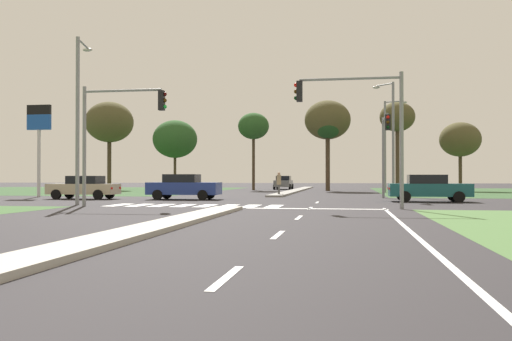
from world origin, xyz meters
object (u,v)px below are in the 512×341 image
car_beige_near (84,187)px  treeline_seventh (460,140)px  traffic_signal_far_right (385,141)px  pedestrian_at_median (279,181)px  street_lamp_fourth (387,141)px  treeline_sixth (397,118)px  street_lamp_second (79,111)px  street_lamp_third (391,132)px  treeline_near (109,122)px  car_blue_second (184,187)px  treeline_fifth (328,120)px  treeline_fourth (328,127)px  traffic_signal_near_left (113,124)px  treeline_third (254,127)px  treeline_second (175,139)px  car_teal_third (429,188)px  traffic_signal_near_right (363,115)px  car_grey_fourth (283,182)px  fuel_price_totem (39,130)px

car_beige_near → treeline_seventh: size_ratio=0.64×
traffic_signal_far_right → pedestrian_at_median: size_ratio=3.29×
street_lamp_fourth → treeline_sixth: (1.29, 4.23, 2.57)m
street_lamp_second → street_lamp_third: street_lamp_second is taller
treeline_near → treeline_seventh: bearing=-0.1°
car_blue_second → street_lamp_second: (-3.48, -7.37, 4.08)m
treeline_fifth → car_beige_near: bearing=-121.4°
street_lamp_third → treeline_fourth: 15.62m
traffic_signal_near_left → street_lamp_fourth: bearing=61.2°
traffic_signal_near_left → treeline_third: 34.74m
treeline_second → treeline_third: treeline_third is taller
treeline_fifth → street_lamp_second: bearing=-110.5°
car_blue_second → street_lamp_fourth: street_lamp_fourth is taller
car_teal_third → treeline_near: 41.68m
treeline_third → traffic_signal_near_right: bearing=-72.5°
car_blue_second → car_grey_fourth: (3.01, 29.96, -0.02)m
street_lamp_second → treeline_fourth: bearing=69.0°
car_beige_near → car_grey_fourth: 31.82m
car_teal_third → treeline_third: bearing=-150.9°
traffic_signal_near_right → street_lamp_fourth: bearing=83.9°
street_lamp_second → fuel_price_totem: 12.93m
street_lamp_third → treeline_seventh: bearing=63.8°
treeline_near → treeline_second: 8.34m
street_lamp_third → treeline_second: bearing=144.5°
treeline_third → treeline_seventh: 21.67m
treeline_near → treeline_second: (8.04, -0.85, -2.06)m
treeline_second → street_lamp_second: bearing=-81.3°
treeline_fourth → treeline_seventh: (13.43, 1.93, -1.37)m
treeline_seventh → pedestrian_at_median: bearing=-132.9°
traffic_signal_far_right → car_beige_near: bearing=-171.3°
car_blue_second → treeline_second: 26.50m
car_teal_third → street_lamp_third: (-1.38, 9.84, 4.03)m
traffic_signal_far_right → treeline_third: 26.50m
car_grey_fourth → car_blue_second: bearing=84.3°
treeline_fifth → treeline_fourth: bearing=-85.3°
treeline_sixth → treeline_third: bearing=167.7°
fuel_price_totem → treeline_seventh: size_ratio=0.94×
car_teal_third → street_lamp_fourth: 19.56m
traffic_signal_far_right → treeline_second: bearing=133.9°
street_lamp_second → treeline_seventh: bearing=52.4°
treeline_third → treeline_fourth: size_ratio=1.04×
treeline_fifth → treeline_sixth: treeline_fifth is taller
traffic_signal_near_left → treeline_near: treeline_near is taller
traffic_signal_near_left → fuel_price_totem: 15.74m
street_lamp_third → treeline_fourth: (-5.31, 14.58, 1.82)m
car_blue_second → treeline_seventh: (21.79, 25.44, 4.45)m
street_lamp_third → pedestrian_at_median: bearing=-171.2°
car_beige_near → treeline_fourth: size_ratio=0.56×
traffic_signal_near_right → treeline_second: 38.80m
car_grey_fourth → street_lamp_fourth: size_ratio=0.53×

